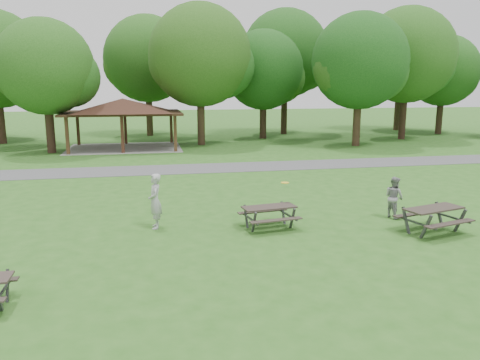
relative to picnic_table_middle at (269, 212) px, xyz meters
name	(u,v)px	position (x,y,z in m)	size (l,w,h in m)	color
ground	(233,253)	(-1.62, -2.11, -0.57)	(160.00, 160.00, 0.00)	#2A5E1B
asphalt_path	(189,169)	(-1.62, 11.89, -0.56)	(120.00, 3.20, 0.02)	#4C4C4E
pavilion	(123,108)	(-5.62, 21.89, 2.49)	(8.60, 7.01, 3.76)	#3C2616
tree_row_d	(47,70)	(-10.54, 20.41, 5.20)	(6.93, 6.60, 9.27)	black
tree_row_e	(201,58)	(0.48, 22.91, 6.21)	(8.40, 8.00, 11.02)	#322216
tree_row_f	(264,72)	(6.47, 26.41, 5.27)	(7.35, 7.00, 9.55)	black
tree_row_g	(361,64)	(12.47, 19.91, 5.76)	(7.77, 7.40, 10.25)	#322216
tree_row_h	(408,58)	(18.48, 23.41, 6.45)	(8.61, 8.20, 11.37)	black
tree_row_i	(444,73)	(24.46, 26.91, 5.34)	(7.14, 6.80, 9.52)	black
tree_deep_b	(148,62)	(-3.52, 30.91, 6.31)	(8.40, 8.00, 11.13)	#322416
tree_deep_c	(286,56)	(9.48, 29.91, 6.87)	(8.82, 8.40, 11.90)	black
tree_deep_d	(401,63)	(22.48, 31.41, 6.45)	(8.40, 8.00, 11.27)	black
picnic_table_middle	(269,212)	(0.00, 0.00, 0.00)	(1.97, 1.68, 0.78)	#2F2622
picnic_table_far	(434,214)	(5.11, -1.53, 0.06)	(2.33, 2.05, 0.86)	#2D2620
frisbee_in_flight	(285,183)	(0.70, 0.54, 0.85)	(0.34, 0.34, 0.02)	yellow
frisbee_thrower	(155,201)	(-3.74, 0.75, 0.36)	(0.68, 0.44, 1.86)	#AAAAAD
frisbee_catcher	(394,197)	(4.76, 0.35, 0.18)	(0.73, 0.57, 1.51)	gray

